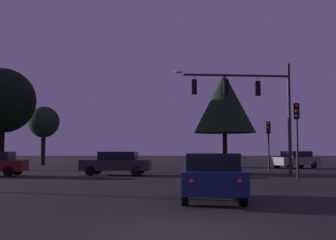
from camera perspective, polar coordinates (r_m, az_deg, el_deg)
The scene contains 10 objects.
ground_plane at distance 32.45m, azimuth 0.25°, elevation -7.14°, with size 168.00×168.00×0.00m, color black.
traffic_signal_mast_arm at distance 25.14m, azimuth 11.86°, elevation 3.09°, with size 7.21×0.77×6.96m.
traffic_light_corner_left at distance 23.56m, azimuth 17.79°, elevation -0.70°, with size 0.34×0.38×4.24m.
traffic_light_corner_right at distance 30.55m, azimuth 14.06°, elevation -2.20°, with size 0.32×0.36×3.73m.
car_nearside_lane at distance 13.23m, azimuth 6.14°, elevation -7.85°, with size 2.09×4.10×1.52m.
car_crossing_right at distance 26.37m, azimuth -7.31°, elevation -6.04°, with size 4.60×2.22×1.52m.
car_far_lane at distance 37.56m, azimuth 17.64°, elevation -5.34°, with size 4.77×3.66×1.52m.
tree_left_far at distance 29.13m, azimuth 8.01°, elevation 2.41°, with size 4.40×4.40×7.17m.
tree_center_horizon at distance 45.98m, azimuth -17.22°, elevation -0.33°, with size 3.40×3.40×6.40m.
tree_right_cluster at distance 35.86m, azimuth -22.38°, elevation 2.53°, with size 5.34×5.34×8.37m.
Camera 1 is at (-0.36, -7.91, 1.63)m, focal length 43.00 mm.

